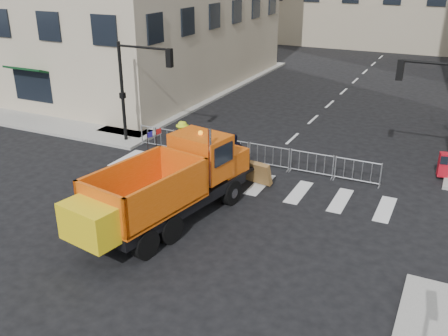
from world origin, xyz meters
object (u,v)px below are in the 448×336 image
at_px(cop_c, 234,155).
at_px(worker, 183,138).
at_px(newspaper_box, 444,165).
at_px(cop_a, 221,162).
at_px(cop_b, 229,163).
at_px(plow_truck, 167,185).

distance_m(cop_c, worker, 3.38).
distance_m(worker, newspaper_box, 12.22).
distance_m(cop_a, cop_b, 0.38).
height_order(worker, newspaper_box, worker).
height_order(plow_truck, worker, plow_truck).
bearing_deg(cop_c, cop_a, 0.42).
relative_size(plow_truck, worker, 5.37).
bearing_deg(worker, plow_truck, -70.49).
relative_size(plow_truck, newspaper_box, 8.67).
relative_size(cop_c, newspaper_box, 1.87).
bearing_deg(cop_c, worker, -79.45).
relative_size(plow_truck, cop_b, 5.21).
relative_size(cop_a, cop_b, 0.98).
bearing_deg(newspaper_box, cop_b, -164.13).
xyz_separation_m(plow_truck, cop_b, (0.41, 4.42, -0.68)).
bearing_deg(cop_b, cop_c, -83.03).
height_order(plow_truck, cop_a, plow_truck).
bearing_deg(newspaper_box, cop_a, -165.22).
xyz_separation_m(plow_truck, worker, (-2.90, 6.04, -0.56)).
bearing_deg(cop_c, plow_truck, 22.78).
relative_size(plow_truck, cop_c, 4.63).
height_order(cop_a, cop_c, cop_c).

